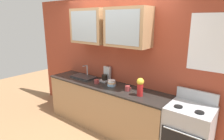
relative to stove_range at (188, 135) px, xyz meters
name	(u,v)px	position (x,y,z in m)	size (l,w,h in m)	color
ground_plane	(105,126)	(-1.62, 0.00, -0.46)	(10.00, 10.00, 0.00)	#936B47
back_wall_unit	(114,54)	(-1.61, 0.29, 0.99)	(4.63, 0.47, 2.53)	#993D28
counter	(104,106)	(-1.62, 0.00, -0.01)	(2.62, 0.61, 0.90)	#A87F56
stove_range	(188,135)	(0.00, 0.00, 0.00)	(0.63, 0.60, 1.08)	#ADAFB5
sink_faucet	(84,77)	(-2.25, 0.06, 0.46)	(0.53, 0.30, 0.26)	#2D2D30
bowl_stack	(112,83)	(-1.45, 0.02, 0.50)	(0.16, 0.16, 0.11)	#8CB7E0
vase	(140,86)	(-0.79, -0.07, 0.61)	(0.12, 0.12, 0.30)	#B21E1E
cup_near_sink	(97,81)	(-1.76, -0.06, 0.48)	(0.12, 0.09, 0.08)	#993838
cup_near_bowls	(128,88)	(-1.07, -0.02, 0.49)	(0.12, 0.08, 0.09)	#993838
coffee_maker	(106,76)	(-1.73, 0.19, 0.55)	(0.17, 0.20, 0.29)	#B7B7BC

